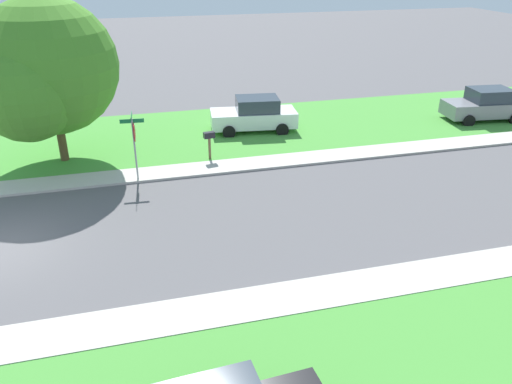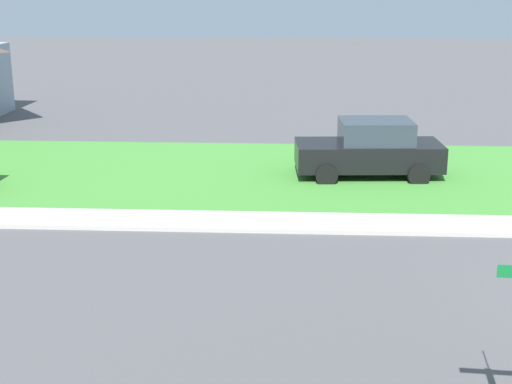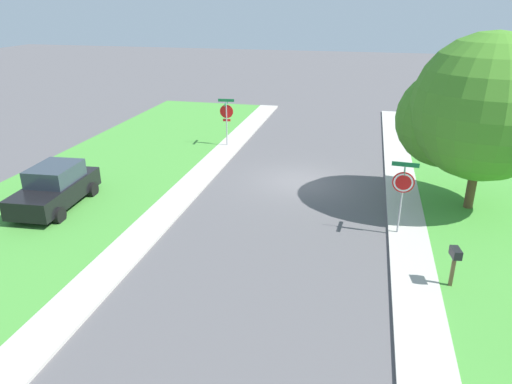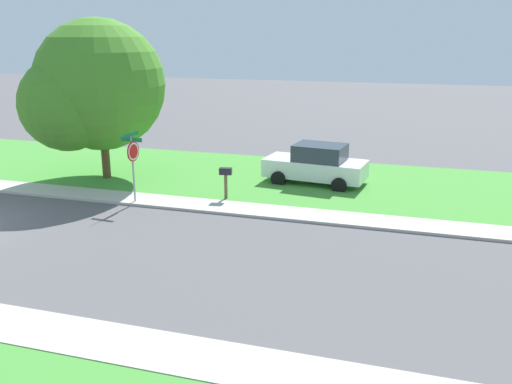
{
  "view_description": "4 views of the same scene",
  "coord_description": "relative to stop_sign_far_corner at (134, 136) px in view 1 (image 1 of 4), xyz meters",
  "views": [
    {
      "loc": [
        15.16,
        4.31,
        8.48
      ],
      "look_at": [
        0.83,
        8.1,
        1.4
      ],
      "focal_mm": 35.76,
      "sensor_mm": 36.0,
      "label": 1
    },
    {
      "loc": [
        -12.77,
        7.4,
        5.93
      ],
      "look_at": [
        2.7,
        8.23,
        1.4
      ],
      "focal_mm": 52.71,
      "sensor_mm": 36.0,
      "label": 2
    },
    {
      "loc": [
        -2.81,
        20.69,
        7.98
      ],
      "look_at": [
        0.85,
        5.04,
        1.4
      ],
      "focal_mm": 33.25,
      "sensor_mm": 36.0,
      "label": 3
    },
    {
      "loc": [
        13.48,
        14.72,
        6.33
      ],
      "look_at": [
        -2.59,
        9.87,
        1.4
      ],
      "focal_mm": 38.25,
      "sensor_mm": 36.0,
      "label": 4
    }
  ],
  "objects": [
    {
      "name": "sidewalk_west",
      "position": [
        -0.39,
        7.47,
        -1.84
      ],
      "size": [
        1.4,
        56.0,
        0.1
      ],
      "primitive_type": "cube",
      "color": "#B7B2A8",
      "rests_on": "ground"
    },
    {
      "name": "lawn_west",
      "position": [
        -5.09,
        7.47,
        -1.85
      ],
      "size": [
        8.0,
        56.0,
        0.08
      ],
      "primitive_type": "cube",
      "color": "#479338",
      "rests_on": "ground"
    },
    {
      "name": "car_grey_kerbside_mid",
      "position": [
        -3.33,
        18.64,
        -1.01
      ],
      "size": [
        2.38,
        4.47,
        1.76
      ],
      "color": "gray",
      "rests_on": "ground"
    },
    {
      "name": "tree_sidewalk_mid",
      "position": [
        -2.59,
        -3.25,
        2.1
      ],
      "size": [
        6.0,
        5.58,
        6.96
      ],
      "color": "brown",
      "rests_on": "ground"
    },
    {
      "name": "stop_sign_far_corner",
      "position": [
        0.0,
        0.0,
        0.0
      ],
      "size": [
        0.92,
        0.92,
        2.77
      ],
      "color": "#9E9EA3",
      "rests_on": "ground"
    },
    {
      "name": "sidewalk_east",
      "position": [
        9.01,
        7.47,
        -1.84
      ],
      "size": [
        1.4,
        56.0,
        0.1
      ],
      "primitive_type": "cube",
      "color": "#B7B2A8",
      "rests_on": "ground"
    },
    {
      "name": "car_white_across_road",
      "position": [
        -4.77,
        6.09,
        -1.01
      ],
      "size": [
        2.43,
        4.49,
        1.76
      ],
      "color": "white",
      "rests_on": "ground"
    },
    {
      "name": "mailbox",
      "position": [
        -1.39,
        3.18,
        -0.88
      ],
      "size": [
        0.32,
        0.51,
        1.31
      ],
      "color": "brown",
      "rests_on": "ground"
    }
  ]
}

